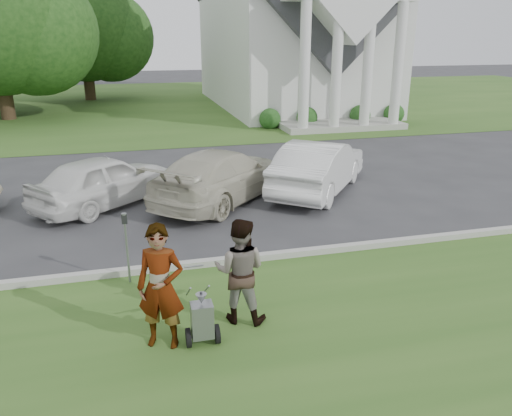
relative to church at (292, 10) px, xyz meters
name	(u,v)px	position (x,y,z in m)	size (l,w,h in m)	color
ground	(221,277)	(-9.00, -23.11, -5.94)	(120.00, 120.00, 0.00)	#333335
grass_strip	(259,370)	(-9.00, -26.11, -5.93)	(80.00, 7.00, 0.01)	#30561D
church_lawn	(149,103)	(-9.00, 3.89, -5.93)	(80.00, 30.00, 0.01)	#30561D
curb	(216,262)	(-9.00, -22.56, -5.86)	(80.00, 0.18, 0.15)	#9E9E93
church	(292,10)	(0.00, 0.00, 0.00)	(9.19, 19.00, 24.10)	white
tree_back	(83,31)	(-13.01, 6.87, -1.21)	(9.61, 7.60, 8.89)	#332316
striping_cart	(202,321)	(-9.68, -25.26, -5.53)	(0.52, 1.02, 0.95)	black
person_left	(161,288)	(-10.26, -25.13, -4.95)	(0.72, 0.47, 1.97)	#999999
person_right	(240,272)	(-8.96, -24.73, -5.04)	(0.87, 0.68, 1.80)	#999999
parking_meter_near	(126,240)	(-10.75, -22.90, -5.04)	(0.10, 0.09, 1.43)	gray
car_b	(105,180)	(-11.29, -17.97, -5.22)	(1.70, 4.24, 1.44)	white
car_c	(222,175)	(-8.06, -18.34, -5.20)	(2.08, 5.11, 1.48)	beige
car_d	(319,166)	(-5.06, -18.22, -5.16)	(1.65, 4.75, 1.56)	silver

